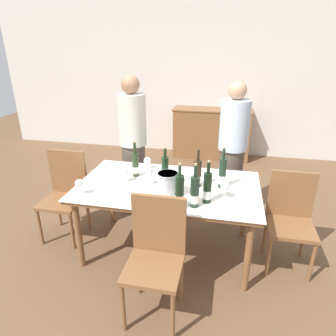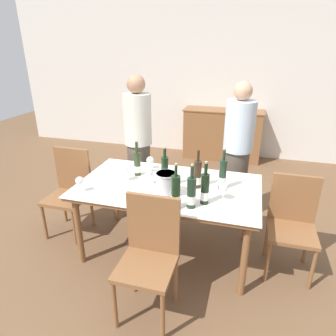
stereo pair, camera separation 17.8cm
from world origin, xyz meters
The scene contains 22 objects.
ground_plane centered at (0.00, 0.00, 0.00)m, with size 12.00×12.00×0.00m, color brown.
back_wall centered at (0.00, 3.18, 1.40)m, with size 8.00×0.10×2.80m.
sideboard_cabinet centered at (0.21, 2.89, 0.45)m, with size 1.41×0.46×0.91m.
dining_table centered at (0.00, 0.00, 0.68)m, with size 1.73×1.00×0.75m.
ice_bucket centered at (0.04, -0.20, 0.86)m, with size 0.19×0.19×0.22m.
wine_bottle_0 centered at (-0.02, -0.04, 0.89)m, with size 0.07×0.07×0.40m.
wine_bottle_1 centered at (-0.37, 0.15, 0.87)m, with size 0.07×0.07×0.37m.
wine_bottle_2 centered at (0.39, -0.25, 0.88)m, with size 0.07×0.07×0.38m.
wine_bottle_3 centered at (0.18, -0.40, 0.89)m, with size 0.08×0.08×0.40m.
wine_bottle_4 centered at (0.27, 0.04, 0.87)m, with size 0.08×0.08×0.37m.
wine_bottle_5 centered at (0.29, -0.34, 0.88)m, with size 0.08×0.08×0.38m.
wine_bottle_6 centered at (0.50, 0.07, 0.89)m, with size 0.07×0.07×0.40m.
wine_glass_0 centered at (-0.73, -0.34, 0.85)m, with size 0.08×0.08×0.15m.
wine_glass_1 centered at (-0.18, -0.02, 0.85)m, with size 0.07×0.07×0.14m.
wine_glass_2 centered at (-0.43, -0.01, 0.86)m, with size 0.09×0.09×0.16m.
wine_glass_3 centered at (-0.30, 0.35, 0.84)m, with size 0.08×0.08×0.14m.
wine_glass_4 centered at (0.53, -0.15, 0.86)m, with size 0.08×0.08×0.16m.
chair_right_end centered at (1.16, 0.09, 0.52)m, with size 0.42×0.42×0.91m.
chair_near_front centered at (0.06, -0.73, 0.55)m, with size 0.42×0.42×0.97m.
chair_left_end centered at (-1.16, 0.09, 0.54)m, with size 0.42×0.42×0.95m.
person_host centered at (-0.59, 0.75, 0.85)m, with size 0.33×0.33×1.69m.
person_guest_left centered at (0.59, 0.82, 0.82)m, with size 0.33×0.33×1.64m.
Camera 1 is at (0.53, -2.52, 2.01)m, focal length 32.00 mm.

